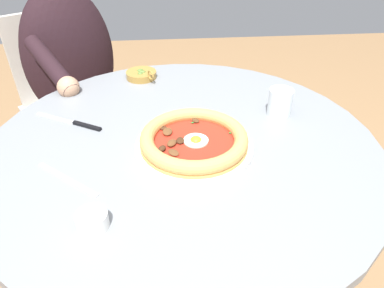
# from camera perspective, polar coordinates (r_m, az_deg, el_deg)

# --- Properties ---
(dining_table) EXTENTS (1.00, 1.00, 0.73)m
(dining_table) POSITION_cam_1_polar(r_m,az_deg,el_deg) (0.99, -1.41, -6.85)
(dining_table) COLOR gray
(dining_table) RESTS_ON ground
(pizza_on_plate) EXTENTS (0.29, 0.29, 0.05)m
(pizza_on_plate) POSITION_cam_1_polar(r_m,az_deg,el_deg) (0.85, 0.30, 0.56)
(pizza_on_plate) COLOR white
(pizza_on_plate) RESTS_ON dining_table
(water_glass) EXTENTS (0.07, 0.07, 0.08)m
(water_glass) POSITION_cam_1_polar(r_m,az_deg,el_deg) (1.01, 14.24, 6.39)
(water_glass) COLOR silver
(water_glass) RESTS_ON dining_table
(steak_knife) EXTENTS (0.20, 0.12, 0.01)m
(steak_knife) POSITION_cam_1_polar(r_m,az_deg,el_deg) (1.00, -18.32, 3.22)
(steak_knife) COLOR silver
(steak_knife) RESTS_ON dining_table
(ramekin_capers) EXTENTS (0.06, 0.06, 0.03)m
(ramekin_capers) POSITION_cam_1_polar(r_m,az_deg,el_deg) (0.68, -16.12, -11.90)
(ramekin_capers) COLOR white
(ramekin_capers) RESTS_ON dining_table
(olive_pan) EXTENTS (0.10, 0.12, 0.05)m
(olive_pan) POSITION_cam_1_polar(r_m,az_deg,el_deg) (1.23, -8.31, 11.26)
(olive_pan) COLOR olive
(olive_pan) RESTS_ON dining_table
(fork_utensil) EXTENTS (0.15, 0.13, 0.00)m
(fork_utensil) POSITION_cam_1_polar(r_m,az_deg,el_deg) (0.81, -19.82, -5.48)
(fork_utensil) COLOR #BCBCC1
(fork_utensil) RESTS_ON dining_table
(diner_person) EXTENTS (0.44, 0.58, 1.18)m
(diner_person) POSITION_cam_1_polar(r_m,az_deg,el_deg) (1.57, -18.07, 6.54)
(diner_person) COLOR #282833
(diner_person) RESTS_ON ground
(cafe_chair_diner) EXTENTS (0.55, 0.55, 0.86)m
(cafe_chair_diner) POSITION_cam_1_polar(r_m,az_deg,el_deg) (1.70, -19.87, 8.04)
(cafe_chair_diner) COLOR beige
(cafe_chair_diner) RESTS_ON ground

